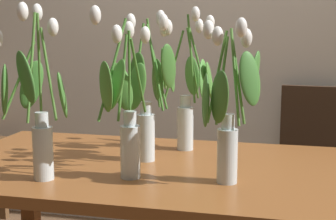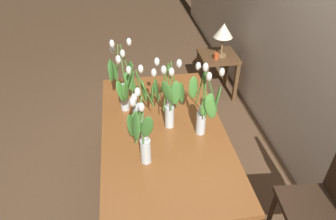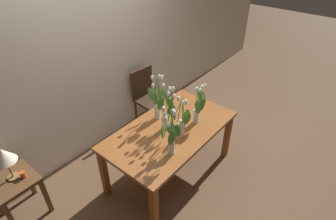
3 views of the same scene
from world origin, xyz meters
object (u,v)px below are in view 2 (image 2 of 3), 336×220
at_px(tulip_vase_2, 142,136).
at_px(dining_chair, 327,202).
at_px(tulip_vase_1, 137,104).
at_px(side_table, 218,64).
at_px(tulip_vase_4, 204,108).
at_px(pillar_candle, 216,56).
at_px(dining_table, 164,140).
at_px(table_lamp, 224,31).
at_px(tulip_vase_3, 123,84).
at_px(tulip_vase_0, 169,101).

relative_size(tulip_vase_2, dining_chair, 0.58).
height_order(tulip_vase_1, side_table, tulip_vase_1).
xyz_separation_m(tulip_vase_4, pillar_candle, (-1.49, 0.55, -0.38)).
relative_size(dining_table, tulip_vase_1, 2.79).
distance_m(dining_table, tulip_vase_1, 0.37).
height_order(dining_table, pillar_candle, dining_table).
bearing_deg(pillar_candle, table_lamp, 131.33).
relative_size(tulip_vase_2, tulip_vase_3, 0.92).
distance_m(tulip_vase_1, tulip_vase_4, 0.47).
bearing_deg(tulip_vase_1, dining_chair, 59.79).
relative_size(tulip_vase_0, dining_chair, 0.62).
xyz_separation_m(tulip_vase_1, tulip_vase_2, (0.35, 0.00, 0.00)).
bearing_deg(tulip_vase_4, pillar_candle, 159.70).
relative_size(dining_table, tulip_vase_3, 2.73).
bearing_deg(tulip_vase_2, side_table, 149.68).
height_order(tulip_vase_3, tulip_vase_4, tulip_vase_4).
xyz_separation_m(tulip_vase_2, dining_chair, (0.33, 1.17, -0.44)).
relative_size(tulip_vase_3, tulip_vase_4, 0.99).
bearing_deg(side_table, tulip_vase_1, -35.94).
bearing_deg(tulip_vase_2, table_lamp, 148.82).
distance_m(dining_table, side_table, 1.76).
xyz_separation_m(tulip_vase_1, pillar_candle, (-1.36, 1.00, -0.38)).
bearing_deg(dining_chair, tulip_vase_2, -105.99).
relative_size(tulip_vase_0, tulip_vase_2, 1.07).
height_order(tulip_vase_1, tulip_vase_2, tulip_vase_1).
distance_m(dining_table, table_lamp, 1.75).
relative_size(dining_chair, side_table, 1.69).
height_order(tulip_vase_3, dining_chair, tulip_vase_3).
xyz_separation_m(tulip_vase_1, side_table, (-1.46, 1.06, -0.53)).
height_order(tulip_vase_2, table_lamp, tulip_vase_2).
distance_m(side_table, pillar_candle, 0.19).
height_order(side_table, pillar_candle, pillar_candle).
xyz_separation_m(tulip_vase_3, dining_chair, (0.96, 1.26, -0.45)).
xyz_separation_m(tulip_vase_0, tulip_vase_2, (0.32, -0.22, -0.01)).
xyz_separation_m(side_table, pillar_candle, (0.10, -0.06, 0.16)).
distance_m(dining_chair, side_table, 2.15).
distance_m(dining_chair, table_lamp, 2.14).
xyz_separation_m(dining_table, table_lamp, (-1.48, 0.90, 0.21)).
distance_m(tulip_vase_3, side_table, 1.74).
relative_size(tulip_vase_3, table_lamp, 1.47).
bearing_deg(tulip_vase_4, tulip_vase_2, -63.66).
distance_m(tulip_vase_1, pillar_candle, 1.73).
distance_m(side_table, table_lamp, 0.43).
relative_size(table_lamp, pillar_candle, 5.31).
distance_m(dining_chair, pillar_candle, 2.05).
bearing_deg(side_table, tulip_vase_0, -29.25).
distance_m(tulip_vase_0, tulip_vase_1, 0.23).
xyz_separation_m(tulip_vase_1, table_lamp, (-1.43, 1.08, -0.11)).
xyz_separation_m(tulip_vase_0, tulip_vase_1, (-0.03, -0.23, -0.01)).
relative_size(tulip_vase_0, tulip_vase_1, 1.00).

